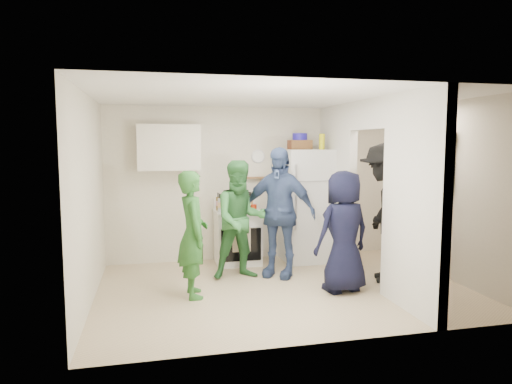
# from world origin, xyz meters

# --- Properties ---
(floor) EXTENTS (4.80, 4.80, 0.00)m
(floor) POSITION_xyz_m (0.00, 0.00, 0.00)
(floor) COLOR #CAB88E
(floor) RESTS_ON ground
(wall_back) EXTENTS (4.80, 0.00, 4.80)m
(wall_back) POSITION_xyz_m (0.00, 1.70, 1.25)
(wall_back) COLOR silver
(wall_back) RESTS_ON floor
(wall_front) EXTENTS (4.80, 0.00, 4.80)m
(wall_front) POSITION_xyz_m (0.00, -1.70, 1.25)
(wall_front) COLOR silver
(wall_front) RESTS_ON floor
(wall_left) EXTENTS (0.00, 3.40, 3.40)m
(wall_left) POSITION_xyz_m (-2.40, 0.00, 1.25)
(wall_left) COLOR silver
(wall_left) RESTS_ON floor
(wall_right) EXTENTS (0.00, 3.40, 3.40)m
(wall_right) POSITION_xyz_m (2.40, 0.00, 1.25)
(wall_right) COLOR silver
(wall_right) RESTS_ON floor
(ceiling) EXTENTS (4.80, 4.80, 0.00)m
(ceiling) POSITION_xyz_m (0.00, 0.00, 2.50)
(ceiling) COLOR white
(ceiling) RESTS_ON wall_back
(partition_pier_back) EXTENTS (0.12, 1.20, 2.50)m
(partition_pier_back) POSITION_xyz_m (1.20, 1.10, 1.25)
(partition_pier_back) COLOR silver
(partition_pier_back) RESTS_ON floor
(partition_pier_front) EXTENTS (0.12, 1.20, 2.50)m
(partition_pier_front) POSITION_xyz_m (1.20, -1.10, 1.25)
(partition_pier_front) COLOR silver
(partition_pier_front) RESTS_ON floor
(partition_header) EXTENTS (0.12, 1.00, 0.40)m
(partition_header) POSITION_xyz_m (1.20, 0.00, 2.30)
(partition_header) COLOR silver
(partition_header) RESTS_ON partition_pier_back
(stove) EXTENTS (0.72, 0.60, 0.85)m
(stove) POSITION_xyz_m (-0.36, 1.37, 0.43)
(stove) COLOR white
(stove) RESTS_ON floor
(upper_cabinet) EXTENTS (0.95, 0.34, 0.70)m
(upper_cabinet) POSITION_xyz_m (-1.40, 1.52, 1.85)
(upper_cabinet) COLOR silver
(upper_cabinet) RESTS_ON wall_back
(fridge) EXTENTS (0.75, 0.73, 1.82)m
(fridge) POSITION_xyz_m (0.77, 1.34, 0.91)
(fridge) COLOR silver
(fridge) RESTS_ON floor
(wicker_basket) EXTENTS (0.35, 0.25, 0.15)m
(wicker_basket) POSITION_xyz_m (0.67, 1.39, 1.89)
(wicker_basket) COLOR brown
(wicker_basket) RESTS_ON fridge
(blue_bowl) EXTENTS (0.24, 0.24, 0.11)m
(blue_bowl) POSITION_xyz_m (0.67, 1.39, 2.02)
(blue_bowl) COLOR #1F169A
(blue_bowl) RESTS_ON wicker_basket
(yellow_cup_stack_top) EXTENTS (0.09, 0.09, 0.25)m
(yellow_cup_stack_top) POSITION_xyz_m (0.99, 1.24, 1.94)
(yellow_cup_stack_top) COLOR yellow
(yellow_cup_stack_top) RESTS_ON fridge
(wall_clock) EXTENTS (0.22, 0.02, 0.22)m
(wall_clock) POSITION_xyz_m (0.05, 1.68, 1.70)
(wall_clock) COLOR white
(wall_clock) RESTS_ON wall_back
(spice_shelf) EXTENTS (0.35, 0.08, 0.03)m
(spice_shelf) POSITION_xyz_m (0.00, 1.65, 1.35)
(spice_shelf) COLOR olive
(spice_shelf) RESTS_ON wall_back
(nook_window) EXTENTS (0.03, 0.70, 0.80)m
(nook_window) POSITION_xyz_m (2.38, 0.20, 1.65)
(nook_window) COLOR black
(nook_window) RESTS_ON wall_right
(nook_window_frame) EXTENTS (0.04, 0.76, 0.86)m
(nook_window_frame) POSITION_xyz_m (2.36, 0.20, 1.65)
(nook_window_frame) COLOR white
(nook_window_frame) RESTS_ON wall_right
(nook_valance) EXTENTS (0.04, 0.82, 0.18)m
(nook_valance) POSITION_xyz_m (2.34, 0.20, 2.00)
(nook_valance) COLOR white
(nook_valance) RESTS_ON wall_right
(yellow_cup_stack_stove) EXTENTS (0.09, 0.09, 0.25)m
(yellow_cup_stack_stove) POSITION_xyz_m (-0.48, 1.15, 0.98)
(yellow_cup_stack_stove) COLOR #FAA715
(yellow_cup_stack_stove) RESTS_ON stove
(red_cup) EXTENTS (0.09, 0.09, 0.12)m
(red_cup) POSITION_xyz_m (-0.14, 1.17, 0.91)
(red_cup) COLOR #A9240B
(red_cup) RESTS_ON stove
(person_green_left) EXTENTS (0.41, 0.60, 1.58)m
(person_green_left) POSITION_xyz_m (-1.19, -0.04, 0.79)
(person_green_left) COLOR #316E2C
(person_green_left) RESTS_ON floor
(person_green_center) EXTENTS (0.85, 0.69, 1.68)m
(person_green_center) POSITION_xyz_m (-0.45, 0.59, 0.84)
(person_green_center) COLOR #367C3A
(person_green_center) RESTS_ON floor
(person_denim) EXTENTS (1.15, 1.01, 1.86)m
(person_denim) POSITION_xyz_m (0.09, 0.57, 0.93)
(person_denim) COLOR #38517B
(person_denim) RESTS_ON floor
(person_navy) EXTENTS (0.86, 0.66, 1.57)m
(person_navy) POSITION_xyz_m (0.72, -0.29, 0.79)
(person_navy) COLOR black
(person_navy) RESTS_ON floor
(person_nook) EXTENTS (1.10, 1.41, 1.93)m
(person_nook) POSITION_xyz_m (1.47, 0.03, 0.96)
(person_nook) COLOR black
(person_nook) RESTS_ON floor
(bottle_a) EXTENTS (0.06, 0.06, 0.28)m
(bottle_a) POSITION_xyz_m (-0.65, 1.48, 0.99)
(bottle_a) COLOR brown
(bottle_a) RESTS_ON stove
(bottle_b) EXTENTS (0.07, 0.07, 0.28)m
(bottle_b) POSITION_xyz_m (-0.54, 1.29, 0.99)
(bottle_b) COLOR #1B521B
(bottle_b) RESTS_ON stove
(bottle_c) EXTENTS (0.08, 0.08, 0.30)m
(bottle_c) POSITION_xyz_m (-0.44, 1.52, 1.00)
(bottle_c) COLOR silver
(bottle_c) RESTS_ON stove
(bottle_d) EXTENTS (0.07, 0.07, 0.28)m
(bottle_d) POSITION_xyz_m (-0.35, 1.32, 0.99)
(bottle_d) COLOR #59190F
(bottle_d) RESTS_ON stove
(bottle_e) EXTENTS (0.06, 0.06, 0.25)m
(bottle_e) POSITION_xyz_m (-0.26, 1.55, 0.98)
(bottle_e) COLOR #A9B2BC
(bottle_e) RESTS_ON stove
(bottle_f) EXTENTS (0.06, 0.06, 0.29)m
(bottle_f) POSITION_xyz_m (-0.16, 1.38, 1.00)
(bottle_f) COLOR #163D27
(bottle_f) RESTS_ON stove
(bottle_g) EXTENTS (0.07, 0.07, 0.28)m
(bottle_g) POSITION_xyz_m (-0.11, 1.49, 0.99)
(bottle_g) COLOR brown
(bottle_g) RESTS_ON stove
(bottle_h) EXTENTS (0.07, 0.07, 0.29)m
(bottle_h) POSITION_xyz_m (-0.66, 1.25, 1.00)
(bottle_h) COLOR #B4BAC1
(bottle_h) RESTS_ON stove
(bottle_i) EXTENTS (0.08, 0.08, 0.30)m
(bottle_i) POSITION_xyz_m (-0.31, 1.45, 1.00)
(bottle_i) COLOR #5E2910
(bottle_i) RESTS_ON stove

